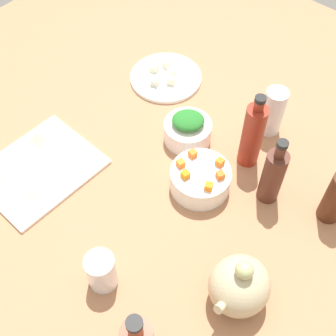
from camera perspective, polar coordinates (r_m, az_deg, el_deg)
The scene contains 25 objects.
tabletop at distance 121.53cm, azimuth 0.00°, elevation -1.82°, with size 190.00×190.00×3.00cm, color #A8734E.
cutting_board at distance 126.28cm, azimuth -15.68°, elevation -0.15°, with size 29.53×24.31×1.00cm, color white.
plate_tofu at distance 145.19cm, azimuth -0.27°, elevation 11.17°, with size 22.10×22.10×1.20cm, color white.
bowl_greens at distance 126.60cm, azimuth 2.45°, elevation 4.53°, with size 13.07×13.07×6.02cm, color white.
bowl_carrots at distance 116.75cm, azimuth 4.02°, elevation -1.41°, with size 15.42×15.42×6.30cm, color white.
teapot at distance 100.41cm, azimuth 8.86°, elevation -14.22°, with size 15.27×12.95×16.05cm.
bottle_0 at distance 113.10cm, azimuth 12.88°, elevation -0.90°, with size 5.34×5.34×21.17cm.
bottle_3 at distance 118.18cm, azimuth 10.44°, elevation 4.06°, with size 5.50×5.50×23.44cm.
drinking_glass_0 at distance 128.93cm, azimuth 12.91°, elevation 6.83°, with size 6.02×6.02×14.47cm, color white.
drinking_glass_1 at distance 103.12cm, azimuth -8.27°, elevation -12.58°, with size 6.59×6.59×10.14cm, color white.
carrot_cube_0 at distance 114.42cm, azimuth 1.59°, elevation 0.58°, with size 1.80×1.80×1.80cm, color orange.
carrot_cube_1 at distance 116.43cm, azimuth 3.09°, elevation 1.80°, with size 1.80×1.80×1.80cm, color orange.
carrot_cube_2 at distance 115.31cm, azimuth 6.46°, elevation 0.72°, with size 1.80×1.80×1.80cm, color orange.
carrot_cube_3 at distance 110.75cm, azimuth 5.06°, elevation -2.30°, with size 1.80×1.80×1.80cm, color orange.
carrot_cube_4 at distance 112.95cm, azimuth 6.51°, elevation -0.90°, with size 1.80×1.80×1.80cm, color orange.
carrot_cube_5 at distance 112.48cm, azimuth 2.23°, elevation -0.78°, with size 1.80×1.80×1.80cm, color orange.
chopped_greens_mound at distance 123.16cm, azimuth 2.52°, elevation 5.94°, with size 8.76×7.78×3.20cm, color #267428.
tofu_cube_0 at distance 141.67cm, azimuth 0.40°, elevation 10.80°, with size 2.20×2.20×2.20cm, color #FBEBCC.
tofu_cube_1 at distance 141.41cm, azimuth -1.64°, elevation 10.67°, with size 2.20×2.20×2.20cm, color silver.
tofu_cube_2 at distance 146.02cm, azimuth -1.69°, elevation 12.33°, with size 2.20×2.20×2.20cm, color #F5F5CC.
tofu_cube_3 at distance 144.34cm, azimuth 0.49°, elevation 11.77°, with size 2.20×2.20×2.20cm, color white.
tofu_cube_4 at distance 147.32cm, azimuth -0.18°, elevation 12.80°, with size 2.20×2.20×2.20cm, color silver.
dumpling_0 at distance 120.76cm, azimuth -16.54°, elevation -2.73°, with size 4.84×4.64×2.16cm, color beige.
dumpling_1 at distance 125.35cm, azimuth -20.14°, elevation -1.30°, with size 5.76×4.98×2.36cm, color beige.
dumpling_2 at distance 130.85cm, azimuth -15.72°, elevation 3.72°, with size 4.54×4.52×2.86cm, color beige.
Camera 1 is at (52.38, 44.90, 101.55)cm, focal length 49.09 mm.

